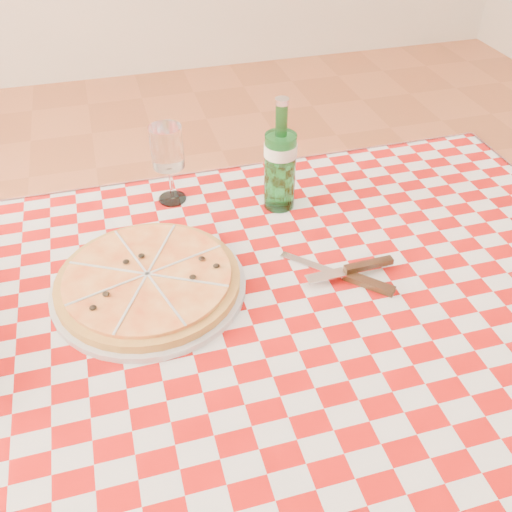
{
  "coord_description": "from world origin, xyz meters",
  "views": [
    {
      "loc": [
        -0.22,
        -0.65,
        1.42
      ],
      "look_at": [
        -0.02,
        0.06,
        0.82
      ],
      "focal_mm": 40.0,
      "sensor_mm": 36.0,
      "label": 1
    }
  ],
  "objects_px": {
    "water_bottle": "(280,155)",
    "wine_glass": "(169,165)",
    "pizza_plate": "(148,280)",
    "dining_table": "(276,344)"
  },
  "relations": [
    {
      "from": "dining_table",
      "to": "water_bottle",
      "type": "height_order",
      "value": "water_bottle"
    },
    {
      "from": "water_bottle",
      "to": "wine_glass",
      "type": "xyz_separation_m",
      "value": [
        -0.21,
        0.08,
        -0.03
      ]
    },
    {
      "from": "water_bottle",
      "to": "wine_glass",
      "type": "distance_m",
      "value": 0.22
    },
    {
      "from": "dining_table",
      "to": "wine_glass",
      "type": "xyz_separation_m",
      "value": [
        -0.12,
        0.36,
        0.18
      ]
    },
    {
      "from": "dining_table",
      "to": "wine_glass",
      "type": "height_order",
      "value": "wine_glass"
    },
    {
      "from": "dining_table",
      "to": "wine_glass",
      "type": "bearing_deg",
      "value": 108.16
    },
    {
      "from": "wine_glass",
      "to": "pizza_plate",
      "type": "bearing_deg",
      "value": -107.49
    },
    {
      "from": "dining_table",
      "to": "wine_glass",
      "type": "distance_m",
      "value": 0.42
    },
    {
      "from": "pizza_plate",
      "to": "wine_glass",
      "type": "distance_m",
      "value": 0.28
    },
    {
      "from": "water_bottle",
      "to": "wine_glass",
      "type": "bearing_deg",
      "value": 158.95
    }
  ]
}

